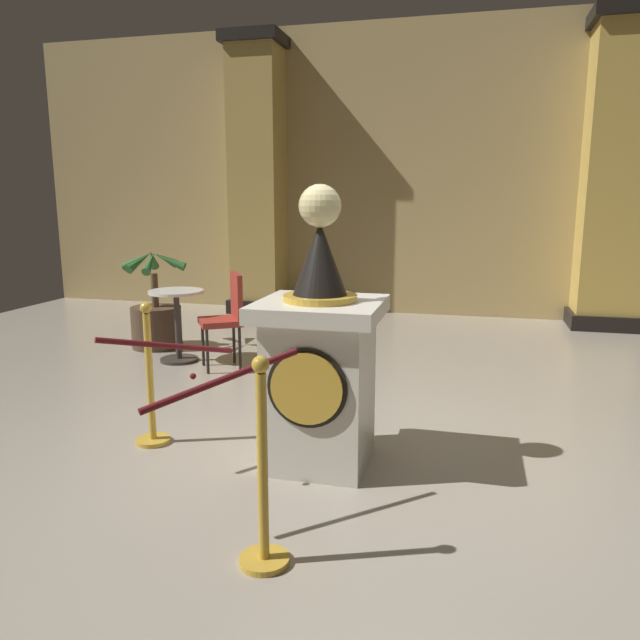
# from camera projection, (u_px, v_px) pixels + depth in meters

# --- Properties ---
(ground_plane) EXTENTS (12.30, 12.30, 0.00)m
(ground_plane) POSITION_uv_depth(u_px,v_px,m) (357.00, 449.00, 4.16)
(ground_plane) COLOR #9E9384
(back_wall) EXTENTS (12.30, 0.16, 4.14)m
(back_wall) POSITION_uv_depth(u_px,v_px,m) (426.00, 172.00, 8.72)
(back_wall) COLOR tan
(back_wall) RESTS_ON ground_plane
(pedestal_clock) EXTENTS (0.77, 0.77, 1.77)m
(pedestal_clock) POSITION_uv_depth(u_px,v_px,m) (320.00, 361.00, 3.82)
(pedestal_clock) COLOR silver
(pedestal_clock) RESTS_ON ground_plane
(stanchion_near) EXTENTS (0.24, 0.24, 1.00)m
(stanchion_near) POSITION_uv_depth(u_px,v_px,m) (151.00, 395.00, 4.21)
(stanchion_near) COLOR gold
(stanchion_near) RESTS_ON ground_plane
(stanchion_far) EXTENTS (0.24, 0.24, 1.01)m
(stanchion_far) POSITION_uv_depth(u_px,v_px,m) (263.00, 494.00, 2.79)
(stanchion_far) COLOR gold
(stanchion_far) RESTS_ON ground_plane
(velvet_rope) EXTENTS (1.24, 1.24, 0.22)m
(velvet_rope) POSITION_uv_depth(u_px,v_px,m) (192.00, 361.00, 3.41)
(velvet_rope) COLOR #591419
(column_left) EXTENTS (0.85, 0.85, 3.97)m
(column_left) POSITION_uv_depth(u_px,v_px,m) (258.00, 179.00, 8.97)
(column_left) COLOR black
(column_left) RESTS_ON ground_plane
(column_right) EXTENTS (0.91, 0.91, 3.97)m
(column_right) POSITION_uv_depth(u_px,v_px,m) (614.00, 176.00, 7.80)
(column_right) COLOR black
(column_right) RESTS_ON ground_plane
(potted_palm_left) EXTENTS (0.77, 0.74, 1.17)m
(potted_palm_left) POSITION_uv_depth(u_px,v_px,m) (156.00, 318.00, 6.97)
(potted_palm_left) COLOR #4C3828
(potted_palm_left) RESTS_ON ground_plane
(cafe_table) EXTENTS (0.57, 0.57, 0.76)m
(cafe_table) POSITION_uv_depth(u_px,v_px,m) (177.00, 316.00, 6.33)
(cafe_table) COLOR #332D28
(cafe_table) RESTS_ON ground_plane
(cafe_chair_red) EXTENTS (0.55, 0.55, 0.96)m
(cafe_chair_red) POSITION_uv_depth(u_px,v_px,m) (228.00, 312.00, 6.06)
(cafe_chair_red) COLOR black
(cafe_chair_red) RESTS_ON ground_plane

